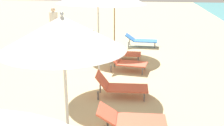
% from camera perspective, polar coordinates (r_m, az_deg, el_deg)
% --- Properties ---
extents(umbrella_third, '(1.91, 1.91, 2.53)m').
position_cam_1_polar(umbrella_third, '(4.12, -10.27, 6.14)').
color(umbrella_third, silver).
rests_on(umbrella_third, ground).
extents(lounger_third_shoreside, '(1.40, 0.65, 0.55)m').
position_cam_1_polar(lounger_third_shoreside, '(5.53, 4.01, -11.61)').
color(lounger_third_shoreside, '#D8593F').
rests_on(lounger_third_shoreside, ground).
extents(lounger_fourth_shoreside, '(1.31, 0.76, 0.61)m').
position_cam_1_polar(lounger_fourth_shoreside, '(9.12, 3.16, 0.22)').
color(lounger_fourth_shoreside, '#D8593F').
rests_on(lounger_fourth_shoreside, ground).
extents(lounger_fourth_inland, '(1.38, 0.66, 0.65)m').
position_cam_1_polar(lounger_fourth_inland, '(7.12, 1.69, -4.82)').
color(lounger_fourth_inland, '#D8593F').
rests_on(lounger_fourth_inland, ground).
extents(lounger_farthest_shoreside, '(1.47, 0.67, 0.56)m').
position_cam_1_polar(lounger_farthest_shoreside, '(12.49, 6.05, 4.84)').
color(lounger_farthest_shoreside, blue).
rests_on(lounger_farthest_shoreside, ground).
extents(lounger_farthest_inland, '(1.30, 0.67, 0.57)m').
position_cam_1_polar(lounger_farthest_inland, '(10.33, 2.32, 2.18)').
color(lounger_farthest_inland, '#D8593F').
rests_on(lounger_farthest_inland, ground).
extents(person_walking_mid, '(0.37, 0.42, 1.59)m').
position_cam_1_polar(person_walking_mid, '(14.15, -12.10, 8.73)').
color(person_walking_mid, '#3F9972').
rests_on(person_walking_mid, ground).
extents(cooler_box, '(0.56, 0.47, 0.37)m').
position_cam_1_polar(cooler_box, '(14.66, -4.88, 6.27)').
color(cooler_box, red).
rests_on(cooler_box, ground).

